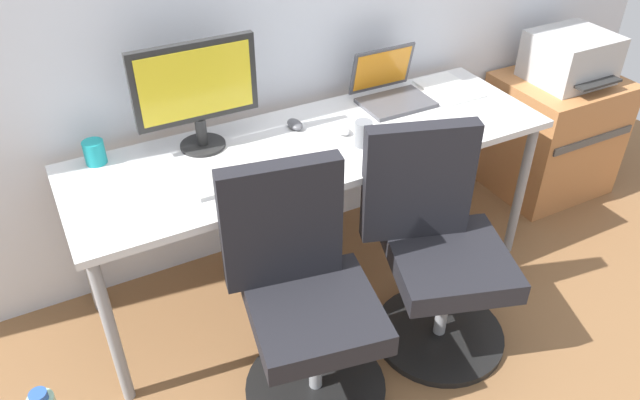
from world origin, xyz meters
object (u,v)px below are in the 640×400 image
at_px(side_cabinet, 551,134).
at_px(desktop_monitor, 196,89).
at_px(open_laptop, 390,89).
at_px(office_chair_left, 304,302).
at_px(printer, 570,57).
at_px(office_chair_right, 437,253).
at_px(coffee_mug, 95,152).

distance_m(side_cabinet, desktop_monitor, 2.02).
distance_m(desktop_monitor, open_laptop, 0.90).
height_order(office_chair_left, printer, office_chair_left).
xyz_separation_m(office_chair_left, printer, (1.80, 0.61, 0.34)).
distance_m(side_cabinet, printer, 0.44).
height_order(office_chair_left, open_laptop, open_laptop).
xyz_separation_m(office_chair_right, coffee_mug, (-1.08, 0.76, 0.35)).
distance_m(office_chair_right, desktop_monitor, 1.12).
bearing_deg(side_cabinet, desktop_monitor, 177.69).
xyz_separation_m(office_chair_left, coffee_mug, (-0.50, 0.76, 0.35)).
bearing_deg(coffee_mug, open_laptop, -3.14).
bearing_deg(office_chair_left, open_laptop, 41.41).
xyz_separation_m(office_chair_right, printer, (1.23, 0.61, 0.34)).
relative_size(office_chair_right, coffee_mug, 10.22).
height_order(printer, desktop_monitor, desktop_monitor).
height_order(office_chair_right, printer, office_chair_right).
relative_size(desktop_monitor, open_laptop, 1.55).
height_order(printer, coffee_mug, printer).
bearing_deg(side_cabinet, office_chair_right, -153.61).
distance_m(office_chair_right, printer, 1.41).
bearing_deg(office_chair_left, side_cabinet, 18.60).
bearing_deg(printer, office_chair_left, -161.43).
xyz_separation_m(office_chair_left, open_laptop, (0.78, 0.69, 0.36)).
xyz_separation_m(office_chair_right, open_laptop, (0.20, 0.69, 0.36)).
distance_m(side_cabinet, coffee_mug, 2.36).
xyz_separation_m(desktop_monitor, open_laptop, (0.88, 0.00, -0.19)).
relative_size(printer, open_laptop, 1.29).
relative_size(office_chair_left, printer, 2.35).
bearing_deg(coffee_mug, side_cabinet, -3.70).
xyz_separation_m(printer, desktop_monitor, (-1.91, 0.08, 0.22)).
bearing_deg(desktop_monitor, printer, -2.33).
bearing_deg(office_chair_right, office_chair_left, 179.79).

